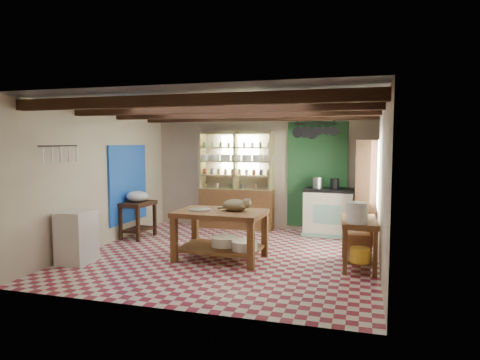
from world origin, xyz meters
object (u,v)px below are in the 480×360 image
(work_table, at_px, (221,235))
(right_counter, at_px, (359,243))
(stove, at_px, (329,212))
(cat, at_px, (236,205))
(prep_table, at_px, (138,220))
(white_cabinet, at_px, (77,237))

(work_table, xyz_separation_m, right_counter, (2.22, 0.19, -0.03))
(work_table, bearing_deg, right_counter, 6.85)
(stove, xyz_separation_m, cat, (-1.34, -2.38, 0.42))
(stove, xyz_separation_m, right_counter, (0.64, -2.23, -0.12))
(right_counter, bearing_deg, prep_table, 165.25)
(prep_table, bearing_deg, work_table, -23.27)
(white_cabinet, height_order, right_counter, white_cabinet)
(cat, bearing_deg, white_cabinet, -167.81)
(work_table, bearing_deg, white_cabinet, -156.63)
(work_table, distance_m, cat, 0.57)
(work_table, distance_m, white_cabinet, 2.34)
(prep_table, bearing_deg, right_counter, -8.28)
(prep_table, height_order, right_counter, right_counter)
(work_table, height_order, cat, cat)
(white_cabinet, xyz_separation_m, right_counter, (4.40, 1.04, -0.04))
(work_table, relative_size, right_counter, 1.36)
(right_counter, distance_m, cat, 2.05)
(cat, bearing_deg, stove, 52.64)
(stove, bearing_deg, white_cabinet, -136.74)
(work_table, relative_size, white_cabinet, 1.70)
(right_counter, xyz_separation_m, cat, (-1.97, -0.15, 0.54))
(white_cabinet, xyz_separation_m, cat, (2.43, 0.89, 0.49))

